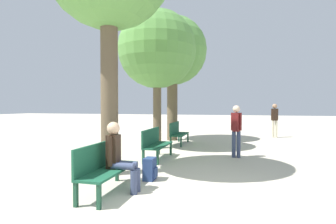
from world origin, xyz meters
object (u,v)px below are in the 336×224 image
object	(u,v)px
tree_row_1	(157,50)
pedestrian_mid	(236,128)
bench_row_2	(177,132)
tree_row_2	(172,52)
person_seated	(119,155)
backpack	(150,169)
bench_row_0	(104,165)
pedestrian_near	(275,118)
bench_row_1	(155,142)

from	to	relation	value
tree_row_1	pedestrian_mid	size ratio (longest dim) A/B	3.21
tree_row_1	bench_row_2	bearing A→B (deg)	66.40
tree_row_2	person_seated	bearing A→B (deg)	-84.07
bench_row_2	backpack	distance (m)	5.19
bench_row_0	pedestrian_mid	world-z (taller)	pedestrian_mid
bench_row_2	pedestrian_near	distance (m)	5.34
tree_row_2	bench_row_1	bearing A→B (deg)	-83.18
person_seated	backpack	size ratio (longest dim) A/B	2.72
bench_row_0	backpack	xyz separation A→B (m)	(0.55, 0.96, -0.27)
pedestrian_mid	bench_row_0	bearing A→B (deg)	-120.78
bench_row_0	tree_row_2	distance (m)	8.12
bench_row_0	pedestrian_mid	size ratio (longest dim) A/B	0.98
bench_row_0	pedestrian_near	xyz separation A→B (m)	(4.14, 9.45, 0.45)
backpack	tree_row_1	bearing A→B (deg)	104.79
bench_row_1	backpack	xyz separation A→B (m)	(0.55, -2.10, -0.27)
tree_row_1	pedestrian_mid	distance (m)	4.05
bench_row_2	pedestrian_mid	world-z (taller)	pedestrian_mid
tree_row_1	person_seated	bearing A→B (deg)	-81.22
bench_row_0	person_seated	xyz separation A→B (m)	(0.24, 0.12, 0.17)
bench_row_0	backpack	distance (m)	1.14
pedestrian_near	person_seated	bearing A→B (deg)	-112.66
tree_row_1	tree_row_2	size ratio (longest dim) A/B	0.90
tree_row_1	backpack	distance (m)	5.33
tree_row_2	person_seated	size ratio (longest dim) A/B	4.41
bench_row_1	tree_row_1	xyz separation A→B (m)	(-0.51, 1.89, 3.11)
tree_row_2	backpack	distance (m)	7.46
bench_row_1	tree_row_2	distance (m)	5.53
bench_row_0	tree_row_2	world-z (taller)	tree_row_2
person_seated	tree_row_2	bearing A→B (deg)	95.93
tree_row_2	pedestrian_near	size ratio (longest dim) A/B	3.40
bench_row_1	backpack	size ratio (longest dim) A/B	3.29
backpack	tree_row_2	bearing A→B (deg)	99.43
bench_row_2	backpack	size ratio (longest dim) A/B	3.29
person_seated	bench_row_1	bearing A→B (deg)	94.63
bench_row_1	pedestrian_near	size ratio (longest dim) A/B	0.93
bench_row_0	bench_row_2	distance (m)	6.11
bench_row_2	tree_row_2	xyz separation A→B (m)	(-0.51, 1.19, 3.50)
person_seated	backpack	distance (m)	1.00
tree_row_2	pedestrian_mid	bearing A→B (deg)	-50.52
bench_row_0	pedestrian_near	distance (m)	10.33
bench_row_2	person_seated	world-z (taller)	person_seated
tree_row_1	tree_row_2	distance (m)	2.39
backpack	pedestrian_near	bearing A→B (deg)	67.08
tree_row_1	pedestrian_mid	xyz separation A→B (m)	(2.82, -1.07, -2.71)
person_seated	backpack	xyz separation A→B (m)	(0.31, 0.84, -0.44)
bench_row_1	backpack	world-z (taller)	bench_row_1
bench_row_0	bench_row_2	bearing A→B (deg)	90.00
bench_row_0	backpack	size ratio (longest dim) A/B	3.29
bench_row_1	pedestrian_mid	size ratio (longest dim) A/B	0.98
person_seated	backpack	bearing A→B (deg)	69.99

